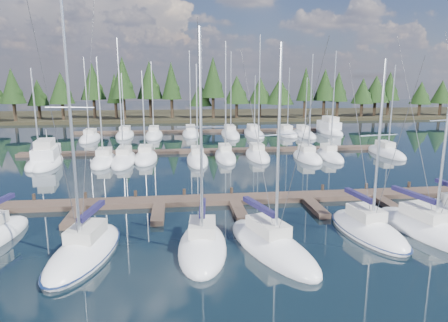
{
  "coord_description": "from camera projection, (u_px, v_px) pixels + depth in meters",
  "views": [
    {
      "loc": [
        -4.43,
        -13.21,
        10.1
      ],
      "look_at": [
        -0.3,
        22.0,
        2.57
      ],
      "focal_mm": 32.0,
      "sensor_mm": 36.0,
      "label": 1
    }
  ],
  "objects": [
    {
      "name": "main_dock",
      "position": [
        234.0,
        201.0,
        32.26
      ],
      "size": [
        44.0,
        6.13,
        0.9
      ],
      "color": "#4A392E",
      "rests_on": "ground"
    },
    {
      "name": "front_sailboat_5",
      "position": [
        428.0,
        230.0,
        26.09
      ],
      "size": [
        4.97,
        9.51,
        13.64
      ],
      "color": "white",
      "rests_on": "ground"
    },
    {
      "name": "motor_yacht_right",
      "position": [
        329.0,
        130.0,
        73.14
      ],
      "size": [
        3.87,
        10.02,
        4.93
      ],
      "color": "white",
      "rests_on": "ground"
    },
    {
      "name": "tree_line",
      "position": [
        193.0,
        88.0,
        91.76
      ],
      "size": [
        186.02,
        11.19,
        13.96
      ],
      "color": "black",
      "rests_on": "far_shore"
    },
    {
      "name": "front_sailboat_1",
      "position": [
        85.0,
        251.0,
        22.88
      ],
      "size": [
        4.61,
        8.84,
        15.48
      ],
      "color": "white",
      "rests_on": "ground"
    },
    {
      "name": "front_sailboat_3",
      "position": [
        271.0,
        245.0,
        23.65
      ],
      "size": [
        5.42,
        9.38,
        12.67
      ],
      "color": "white",
      "rests_on": "ground"
    },
    {
      "name": "front_sailboat_4",
      "position": [
        368.0,
        230.0,
        26.07
      ],
      "size": [
        4.06,
        8.0,
        11.95
      ],
      "color": "white",
      "rests_on": "ground"
    },
    {
      "name": "far_shore",
      "position": [
        194.0,
        115.0,
        102.81
      ],
      "size": [
        220.0,
        30.0,
        0.6
      ],
      "primitive_type": "cube",
      "color": "black",
      "rests_on": "ground"
    },
    {
      "name": "motor_yacht_left",
      "position": [
        47.0,
        160.0,
        46.85
      ],
      "size": [
        4.35,
        10.02,
        4.86
      ],
      "color": "white",
      "rests_on": "ground"
    },
    {
      "name": "back_sailboat_rows",
      "position": [
        210.0,
        144.0,
        59.35
      ],
      "size": [
        45.81,
        31.55,
        15.77
      ],
      "color": "white",
      "rests_on": "ground"
    },
    {
      "name": "ground",
      "position": [
        218.0,
        169.0,
        44.58
      ],
      "size": [
        260.0,
        260.0,
        0.0
      ],
      "primitive_type": "plane",
      "color": "black",
      "rests_on": "ground"
    },
    {
      "name": "front_sailboat_2",
      "position": [
        202.0,
        246.0,
        23.55
      ],
      "size": [
        3.48,
        7.67,
        13.45
      ],
      "color": "white",
      "rests_on": "ground"
    },
    {
      "name": "back_docks",
      "position": [
        206.0,
        140.0,
        63.57
      ],
      "size": [
        50.0,
        21.8,
        0.4
      ],
      "color": "#4A392E",
      "rests_on": "ground"
    }
  ]
}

